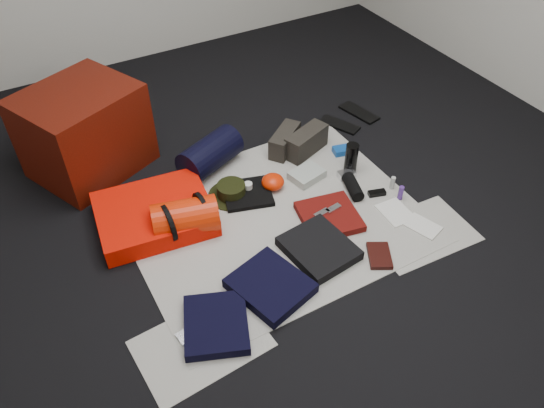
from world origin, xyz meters
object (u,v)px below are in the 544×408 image
red_cabinet (84,132)px  water_bottle (351,158)px  stuff_sack (185,218)px  navy_duffel (210,154)px  paperback_book (379,256)px  sleeping_pad (155,214)px  compact_camera (346,174)px

red_cabinet → water_bottle: (1.39, -0.85, -0.16)m
stuff_sack → water_bottle: 1.10m
navy_duffel → paperback_book: bearing=-91.0°
sleeping_pad → navy_duffel: 0.56m
sleeping_pad → stuff_sack: stuff_sack is taller
stuff_sack → navy_duffel: navy_duffel is taller
stuff_sack → compact_camera: 1.05m
red_cabinet → compact_camera: bearing=-57.7°
red_cabinet → water_bottle: red_cabinet is taller
red_cabinet → stuff_sack: (0.29, -0.84, -0.16)m
navy_duffel → paperback_book: 1.23m
red_cabinet → navy_duffel: (0.65, -0.38, -0.16)m
red_cabinet → stuff_sack: red_cabinet is taller
sleeping_pad → compact_camera: bearing=-10.3°
compact_camera → paperback_book: bearing=-102.7°
sleeping_pad → navy_duffel: bearing=31.2°
sleeping_pad → water_bottle: 1.24m
sleeping_pad → paperback_book: (0.94, -0.84, -0.04)m
water_bottle → compact_camera: bearing=-143.8°
stuff_sack → compact_camera: bearing=-2.8°
water_bottle → paperback_book: water_bottle is taller
navy_duffel → water_bottle: (0.75, -0.46, -0.01)m
sleeping_pad → compact_camera: (1.17, -0.21, -0.04)m
stuff_sack → paperback_book: bearing=-40.0°
stuff_sack → compact_camera: (1.04, -0.05, -0.08)m
sleeping_pad → stuff_sack: size_ratio=1.77×
stuff_sack → navy_duffel: bearing=51.9°
red_cabinet → compact_camera: (1.34, -0.89, -0.24)m
red_cabinet → navy_duffel: red_cabinet is taller
stuff_sack → water_bottle: (1.10, -0.01, -0.00)m
navy_duffel → paperback_book: navy_duffel is taller
navy_duffel → red_cabinet: bearing=126.3°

